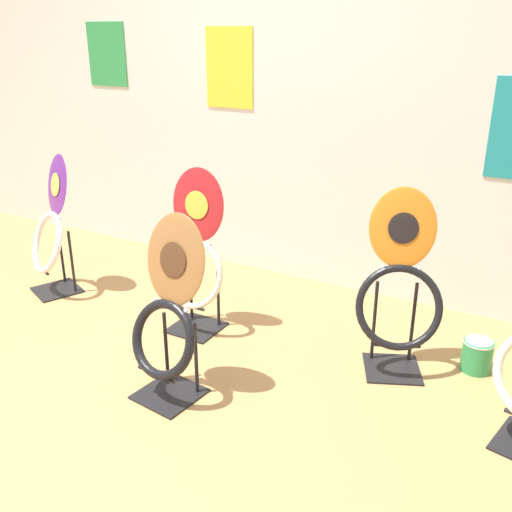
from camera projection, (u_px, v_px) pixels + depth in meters
ground_plane at (66, 426)px, 2.52m from camera, size 14.00×14.00×0.00m
wall_back at (279, 86)px, 3.69m from camera, size 8.00×0.07×2.60m
toilet_seat_display_purple_note at (51, 232)px, 3.70m from camera, size 0.45×0.38×0.91m
toilet_seat_display_crimson_swirl at (194, 258)px, 3.20m from camera, size 0.41×0.28×0.95m
toilet_seat_display_orange_sun at (399, 292)px, 2.80m from camera, size 0.47×0.39×0.94m
toilet_seat_display_woodgrain at (168, 315)px, 2.60m from camera, size 0.39×0.32×0.88m
paint_can at (477, 354)px, 2.91m from camera, size 0.16×0.16×0.17m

